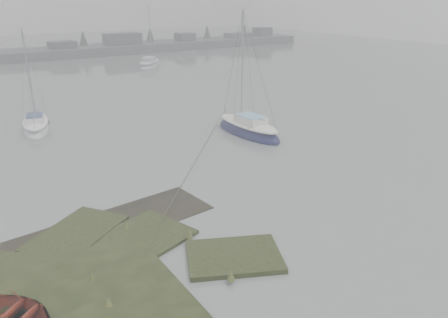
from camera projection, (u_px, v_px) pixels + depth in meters
ground at (41, 103)px, 40.06m from camera, size 160.00×160.00×0.00m
far_shoreline at (157, 45)px, 78.51m from camera, size 60.00×8.00×4.15m
sailboat_main at (248, 130)px, 31.24m from camera, size 2.30×6.54×9.15m
sailboat_white at (36, 127)px, 32.09m from camera, size 2.99×5.81×7.83m
sailboat_far_b at (150, 65)px, 59.88m from camera, size 5.94×6.26×9.18m
dinghy at (13, 312)px, 12.98m from camera, size 3.22×3.34×0.56m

